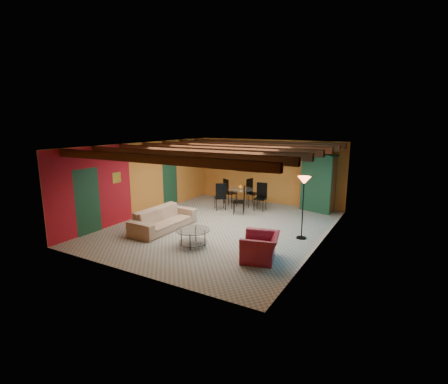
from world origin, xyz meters
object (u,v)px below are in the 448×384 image
Objects in this scene: armchair at (260,247)px; floor_lamp at (303,208)px; sofa at (164,219)px; potted_plant at (320,149)px; coffee_table at (193,238)px; vase at (241,179)px; dining_table at (240,195)px; armoire at (318,183)px.

floor_lamp reaches higher than armchair.
armchair is (3.71, -0.72, -0.01)m from sofa.
potted_plant is (-0.45, 3.46, 1.45)m from floor_lamp.
vase is at bearing 99.41° from coffee_table.
dining_table is 3.04m from armoire.
coffee_table is 4.53m from vase.
floor_lamp reaches higher than coffee_table.
floor_lamp is at bearing -82.59° from potted_plant.
armoire is 1.15× the size of floor_lamp.
dining_table is 3.52m from potted_plant.
armoire reaches higher than sofa.
sofa is 6.41m from potted_plant.
potted_plant is (-0.01, 5.54, 2.06)m from armchair.
floor_lamp is at bearing -35.14° from dining_table.
armoire reaches higher than coffee_table.
armchair is at bearing -74.86° from armoire.
vase is (0.00, 0.00, 0.65)m from dining_table.
sofa is at bearing -127.49° from potted_plant.
floor_lamp reaches higher than sofa.
coffee_table is at bearing -139.17° from floor_lamp.
sofa is at bearing -104.88° from dining_table.
armoire is 3.49m from floor_lamp.
vase is at bearing -141.07° from armoire.
dining_table reaches higher than armchair.
sofa is at bearing -104.88° from vase.
potted_plant is 3.22m from vase.
dining_table is 10.89× the size of vase.
armoire is at bearing 164.42° from armchair.
armoire reaches higher than armchair.
floor_lamp reaches higher than dining_table.
coffee_table is (1.68, -0.77, -0.11)m from sofa.
vase is at bearing 0.00° from dining_table.
armchair is at bearing -101.92° from floor_lamp.
dining_table is 0.98× the size of armoire.
dining_table is 1.12× the size of floor_lamp.
potted_plant is (3.70, 4.82, 2.04)m from sofa.
potted_plant is at bearing 23.91° from vase.
coffee_table is 4.44m from dining_table.
sofa is 3.73m from dining_table.
potted_plant reaches higher than coffee_table.
sofa is 1.27× the size of floor_lamp.
potted_plant reaches higher than vase.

